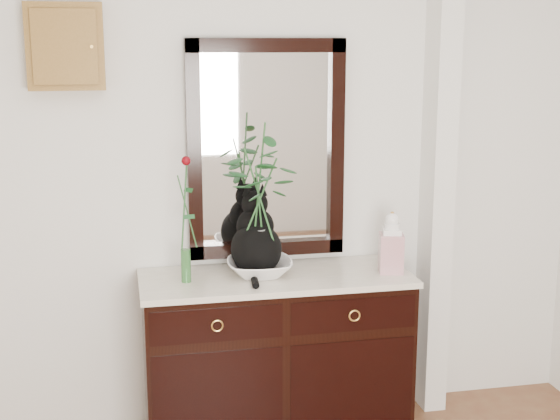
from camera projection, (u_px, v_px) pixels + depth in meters
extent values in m
cube|color=silver|center=(247.00, 167.00, 3.94)|extent=(3.60, 0.04, 2.70)
cube|color=silver|center=(438.00, 164.00, 4.06)|extent=(0.12, 0.20, 2.70)
cube|color=black|center=(276.00, 350.00, 3.91)|extent=(1.30, 0.50, 0.82)
cube|color=silver|center=(276.00, 278.00, 3.83)|extent=(1.33, 0.52, 0.03)
cube|color=black|center=(266.00, 150.00, 3.92)|extent=(0.80, 0.06, 1.10)
cube|color=white|center=(266.00, 149.00, 3.94)|extent=(0.66, 0.01, 0.96)
cube|color=brown|center=(65.00, 47.00, 3.60)|extent=(0.35, 0.10, 0.40)
imported|color=white|center=(260.00, 268.00, 3.81)|extent=(0.34, 0.34, 0.08)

